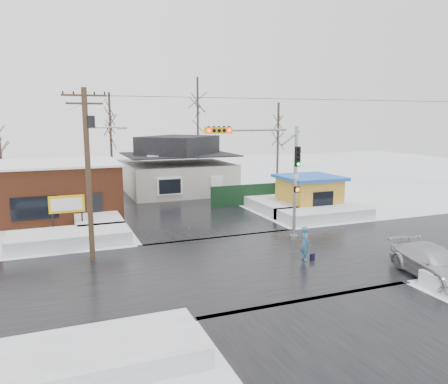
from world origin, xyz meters
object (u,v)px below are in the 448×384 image
object	(u,v)px
marquee_sign	(67,205)
traffic_signal	(273,168)
utility_pole	(89,165)
kiosk	(309,193)
car	(434,263)
pedestrian	(305,244)

from	to	relation	value
marquee_sign	traffic_signal	bearing A→B (deg)	-29.72
traffic_signal	utility_pole	distance (m)	10.39
traffic_signal	utility_pole	size ratio (longest dim) A/B	0.78
traffic_signal	kiosk	world-z (taller)	traffic_signal
marquee_sign	kiosk	size ratio (longest dim) A/B	0.55
utility_pole	car	bearing A→B (deg)	-30.70
pedestrian	traffic_signal	bearing A→B (deg)	11.48
traffic_signal	pedestrian	size ratio (longest dim) A/B	3.80
utility_pole	marquee_sign	world-z (taller)	utility_pole
traffic_signal	car	xyz separation A→B (m)	(4.29, -8.17, -3.80)
traffic_signal	utility_pole	bearing A→B (deg)	177.05
pedestrian	car	size ratio (longest dim) A/B	0.36
pedestrian	kiosk	bearing A→B (deg)	-22.65
utility_pole	marquee_sign	xyz separation A→B (m)	(-1.07, 5.99, -3.19)
marquee_sign	car	size ratio (longest dim) A/B	0.50
car	marquee_sign	bearing A→B (deg)	146.51
utility_pole	pedestrian	world-z (taller)	utility_pole
marquee_sign	pedestrian	distance (m)	15.39
traffic_signal	utility_pole	xyz separation A→B (m)	(-10.36, 0.53, 0.57)
kiosk	marquee_sign	bearing A→B (deg)	-178.45
marquee_sign	pedestrian	bearing A→B (deg)	-41.57
kiosk	pedestrian	bearing A→B (deg)	-123.25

